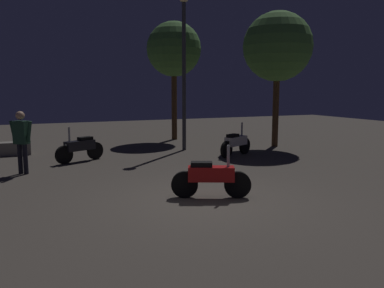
# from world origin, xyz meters

# --- Properties ---
(ground_plane) EXTENTS (40.00, 40.00, 0.00)m
(ground_plane) POSITION_xyz_m (0.00, 0.00, 0.00)
(ground_plane) COLOR #4C443D
(motorcycle_red_foreground) EXTENTS (1.55, 0.78, 1.11)m
(motorcycle_red_foreground) POSITION_xyz_m (0.24, 0.10, 0.44)
(motorcycle_red_foreground) COLOR black
(motorcycle_red_foreground) RESTS_ON ground_plane
(motorcycle_black_parked_left) EXTENTS (1.54, 0.80, 1.11)m
(motorcycle_black_parked_left) POSITION_xyz_m (-1.72, 5.34, 0.44)
(motorcycle_black_parked_left) COLOR black
(motorcycle_black_parked_left) RESTS_ON ground_plane
(motorcycle_white_parked_right) EXTENTS (1.53, 0.83, 1.11)m
(motorcycle_white_parked_right) POSITION_xyz_m (3.25, 4.32, 0.44)
(motorcycle_white_parked_right) COLOR black
(motorcycle_white_parked_right) RESTS_ON ground_plane
(person_rider_beside) EXTENTS (0.59, 0.46, 1.67)m
(person_rider_beside) POSITION_xyz_m (-3.35, 4.12, 1.00)
(person_rider_beside) COLOR black
(person_rider_beside) RESTS_ON ground_plane
(streetlamp_near) EXTENTS (0.36, 0.36, 5.63)m
(streetlamp_near) POSITION_xyz_m (2.13, 6.20, 3.52)
(streetlamp_near) COLOR #38383D
(streetlamp_near) RESTS_ON ground_plane
(tree_center_bg) EXTENTS (2.64, 2.64, 5.17)m
(tree_center_bg) POSITION_xyz_m (5.76, 5.63, 3.83)
(tree_center_bg) COLOR #4C331E
(tree_center_bg) RESTS_ON ground_plane
(tree_right_bg) EXTENTS (2.38, 2.38, 5.16)m
(tree_right_bg) POSITION_xyz_m (2.87, 9.18, 3.94)
(tree_right_bg) COLOR #4C331E
(tree_right_bg) RESTS_ON ground_plane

